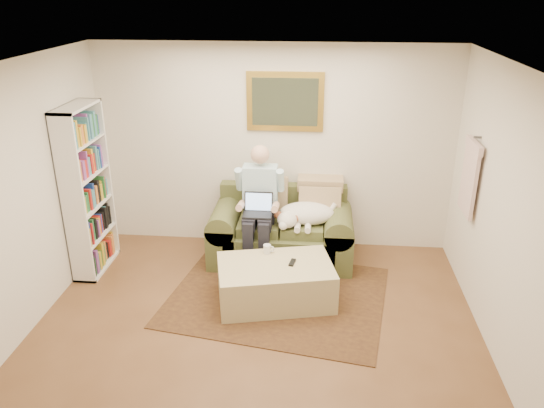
# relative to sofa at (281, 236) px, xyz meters

# --- Properties ---
(room_shell) EXTENTS (4.51, 5.00, 2.61)m
(room_shell) POSITION_rel_sofa_xyz_m (-0.14, -1.67, 1.00)
(room_shell) COLOR brown
(room_shell) RESTS_ON ground
(rug) EXTENTS (2.59, 2.22, 0.01)m
(rug) POSITION_rel_sofa_xyz_m (0.03, -0.90, -0.30)
(rug) COLOR #331D14
(rug) RESTS_ON room_shell
(sofa) EXTENTS (1.75, 0.89, 1.05)m
(sofa) POSITION_rel_sofa_xyz_m (0.00, 0.00, 0.00)
(sofa) COLOR #404926
(sofa) RESTS_ON room_shell
(seated_man) EXTENTS (0.58, 0.82, 1.47)m
(seated_man) POSITION_rel_sofa_xyz_m (-0.26, -0.16, 0.43)
(seated_man) COLOR #8CC8D8
(seated_man) RESTS_ON sofa
(laptop) EXTENTS (0.34, 0.27, 0.25)m
(laptop) POSITION_rel_sofa_xyz_m (-0.26, -0.23, 0.47)
(laptop) COLOR black
(laptop) RESTS_ON seated_man
(sleeping_dog) EXTENTS (0.72, 0.45, 0.27)m
(sleeping_dog) POSITION_rel_sofa_xyz_m (0.31, -0.09, 0.37)
(sleeping_dog) COLOR white
(sleeping_dog) RESTS_ON sofa
(ottoman) EXTENTS (1.36, 1.03, 0.44)m
(ottoman) POSITION_rel_sofa_xyz_m (0.01, -0.98, -0.08)
(ottoman) COLOR #C9BA86
(ottoman) RESTS_ON room_shell
(coffee_mug) EXTENTS (0.08, 0.08, 0.10)m
(coffee_mug) POSITION_rel_sofa_xyz_m (-0.11, -0.72, 0.19)
(coffee_mug) COLOR white
(coffee_mug) RESTS_ON ottoman
(tv_remote) EXTENTS (0.08, 0.16, 0.02)m
(tv_remote) POSITION_rel_sofa_xyz_m (0.19, -0.93, 0.15)
(tv_remote) COLOR black
(tv_remote) RESTS_ON ottoman
(bookshelf) EXTENTS (0.28, 0.80, 2.00)m
(bookshelf) POSITION_rel_sofa_xyz_m (-2.24, -0.42, 0.70)
(bookshelf) COLOR white
(bookshelf) RESTS_ON room_shell
(wall_mirror) EXTENTS (0.94, 0.04, 0.72)m
(wall_mirror) POSITION_rel_sofa_xyz_m (0.00, 0.45, 1.60)
(wall_mirror) COLOR gold
(wall_mirror) RESTS_ON room_shell
(hanging_shirt) EXTENTS (0.06, 0.52, 0.90)m
(hanging_shirt) POSITION_rel_sofa_xyz_m (2.05, -0.42, 1.05)
(hanging_shirt) COLOR beige
(hanging_shirt) RESTS_ON room_shell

